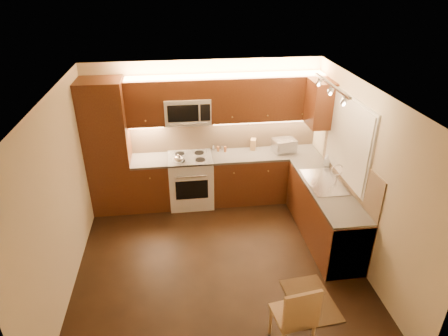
{
  "coord_description": "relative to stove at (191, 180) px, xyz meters",
  "views": [
    {
      "loc": [
        -0.49,
        -4.41,
        3.83
      ],
      "look_at": [
        0.15,
        0.55,
        1.25
      ],
      "focal_mm": 31.26,
      "sensor_mm": 36.0,
      "label": 1
    }
  ],
  "objects": [
    {
      "name": "floor",
      "position": [
        0.3,
        -1.68,
        -0.46
      ],
      "size": [
        4.0,
        4.0,
        0.01
      ],
      "primitive_type": "cube",
      "color": "black",
      "rests_on": "ground"
    },
    {
      "name": "ceiling",
      "position": [
        0.3,
        -1.68,
        2.04
      ],
      "size": [
        4.0,
        4.0,
        0.01
      ],
      "primitive_type": "cube",
      "color": "beige",
      "rests_on": "ground"
    },
    {
      "name": "wall_back",
      "position": [
        0.3,
        0.32,
        0.79
      ],
      "size": [
        4.0,
        0.01,
        2.5
      ],
      "primitive_type": "cube",
      "color": "beige",
      "rests_on": "ground"
    },
    {
      "name": "wall_front",
      "position": [
        0.3,
        -3.67,
        0.79
      ],
      "size": [
        4.0,
        0.01,
        2.5
      ],
      "primitive_type": "cube",
      "color": "beige",
      "rests_on": "ground"
    },
    {
      "name": "wall_left",
      "position": [
        -1.7,
        -1.68,
        0.79
      ],
      "size": [
        0.01,
        4.0,
        2.5
      ],
      "primitive_type": "cube",
      "color": "beige",
      "rests_on": "ground"
    },
    {
      "name": "wall_right",
      "position": [
        2.3,
        -1.68,
        0.79
      ],
      "size": [
        0.01,
        4.0,
        2.5
      ],
      "primitive_type": "cube",
      "color": "beige",
      "rests_on": "ground"
    },
    {
      "name": "pantry",
      "position": [
        -1.35,
        0.02,
        0.69
      ],
      "size": [
        0.7,
        0.6,
        2.3
      ],
      "primitive_type": "cube",
      "color": "#461A0F",
      "rests_on": "floor"
    },
    {
      "name": "base_cab_back_left",
      "position": [
        -0.69,
        0.02,
        -0.03
      ],
      "size": [
        0.62,
        0.6,
        0.86
      ],
      "primitive_type": "cube",
      "color": "#461A0F",
      "rests_on": "floor"
    },
    {
      "name": "counter_back_left",
      "position": [
        -0.69,
        0.02,
        0.42
      ],
      "size": [
        0.62,
        0.6,
        0.04
      ],
      "primitive_type": "cube",
      "color": "#34322F",
      "rests_on": "base_cab_back_left"
    },
    {
      "name": "base_cab_back_right",
      "position": [
        1.34,
        0.02,
        -0.03
      ],
      "size": [
        1.92,
        0.6,
        0.86
      ],
      "primitive_type": "cube",
      "color": "#461A0F",
      "rests_on": "floor"
    },
    {
      "name": "counter_back_right",
      "position": [
        1.34,
        0.02,
        0.42
      ],
      "size": [
        1.92,
        0.6,
        0.04
      ],
      "primitive_type": "cube",
      "color": "#34322F",
      "rests_on": "base_cab_back_right"
    },
    {
      "name": "base_cab_right",
      "position": [
        2.0,
        -1.28,
        -0.03
      ],
      "size": [
        0.6,
        2.0,
        0.86
      ],
      "primitive_type": "cube",
      "color": "#461A0F",
      "rests_on": "floor"
    },
    {
      "name": "counter_right",
      "position": [
        2.0,
        -1.28,
        0.42
      ],
      "size": [
        0.6,
        2.0,
        0.04
      ],
      "primitive_type": "cube",
      "color": "#34322F",
      "rests_on": "base_cab_right"
    },
    {
      "name": "dishwasher",
      "position": [
        2.0,
        -1.98,
        -0.03
      ],
      "size": [
        0.58,
        0.6,
        0.84
      ],
      "primitive_type": "cube",
      "color": "silver",
      "rests_on": "floor"
    },
    {
      "name": "backsplash_back",
      "position": [
        0.65,
        0.31,
        0.74
      ],
      "size": [
        3.3,
        0.02,
        0.6
      ],
      "primitive_type": "cube",
      "color": "tan",
      "rests_on": "wall_back"
    },
    {
      "name": "backsplash_right",
      "position": [
        2.29,
        -1.28,
        0.74
      ],
      "size": [
        0.02,
        2.0,
        0.6
      ],
      "primitive_type": "cube",
      "color": "tan",
      "rests_on": "wall_right"
    },
    {
      "name": "upper_cab_back_left",
      "position": [
        -0.69,
        0.15,
        1.42
      ],
      "size": [
        0.62,
        0.35,
        0.75
      ],
      "primitive_type": "cube",
      "color": "#461A0F",
      "rests_on": "wall_back"
    },
    {
      "name": "upper_cab_back_right",
      "position": [
        1.34,
        0.15,
        1.42
      ],
      "size": [
        1.92,
        0.35,
        0.75
      ],
      "primitive_type": "cube",
      "color": "#461A0F",
      "rests_on": "wall_back"
    },
    {
      "name": "upper_cab_bridge",
      "position": [
        0.0,
        0.15,
        1.63
      ],
      "size": [
        0.76,
        0.35,
        0.31
      ],
      "primitive_type": "cube",
      "color": "#461A0F",
      "rests_on": "wall_back"
    },
    {
      "name": "upper_cab_right_corner",
      "position": [
        2.12,
        -0.28,
        1.42
      ],
      "size": [
        0.35,
        0.5,
        0.75
      ],
      "primitive_type": "cube",
      "color": "#461A0F",
      "rests_on": "wall_right"
    },
    {
      "name": "stove",
      "position": [
        0.0,
        0.0,
        0.0
      ],
      "size": [
        0.76,
        0.65,
        0.92
      ],
      "primitive_type": null,
      "color": "silver",
      "rests_on": "floor"
    },
    {
      "name": "microwave",
      "position": [
        0.0,
        0.14,
        1.26
      ],
      "size": [
        0.76,
        0.38,
        0.44
      ],
      "primitive_type": null,
      "color": "silver",
      "rests_on": "wall_back"
    },
    {
      "name": "window_frame",
      "position": [
        2.29,
        -1.12,
        1.14
      ],
      "size": [
        0.03,
        1.44,
        1.24
      ],
      "primitive_type": "cube",
      "color": "silver",
      "rests_on": "wall_right"
    },
    {
      "name": "window_blinds",
      "position": [
        2.27,
        -1.12,
        1.14
      ],
      "size": [
        0.02,
        1.36,
        1.16
      ],
      "primitive_type": "cube",
      "color": "silver",
      "rests_on": "wall_right"
    },
    {
      "name": "sink",
      "position": [
        2.0,
        -1.12,
        0.52
      ],
      "size": [
        0.52,
        0.86,
        0.15
      ],
      "primitive_type": null,
      "color": "silver",
      "rests_on": "counter_right"
    },
    {
      "name": "faucet",
      "position": [
        2.18,
        -1.12,
        0.59
      ],
      "size": [
        0.2,
        0.04,
        0.3
      ],
      "primitive_type": null,
      "color": "silver",
      "rests_on": "counter_right"
    },
    {
      "name": "track_light_bar",
      "position": [
        1.85,
        -1.27,
        2.0
      ],
      "size": [
        0.04,
        1.2,
        0.03
      ],
      "primitive_type": "cube",
      "color": "silver",
      "rests_on": "ceiling"
    },
    {
      "name": "kettle",
      "position": [
        -0.19,
        -0.21,
        0.55
      ],
      "size": [
        0.21,
        0.21,
        0.19
      ],
      "primitive_type": null,
      "rotation": [
        0.0,
        0.0,
        0.39
      ],
      "color": "silver",
      "rests_on": "stove"
    },
    {
      "name": "toaster_oven",
      "position": [
        1.68,
        0.06,
        0.55
      ],
      "size": [
        0.43,
        0.35,
        0.23
      ],
      "primitive_type": "cube",
      "rotation": [
        0.0,
        0.0,
        0.18
      ],
      "color": "silver",
      "rests_on": "counter_back_right"
    },
    {
      "name": "knife_block",
      "position": [
        1.15,
        0.22,
        0.54
      ],
      "size": [
        0.13,
        0.16,
        0.2
      ],
      "primitive_type": "cube",
      "rotation": [
        0.0,
        0.0,
        -0.29
      ],
      "color": "olive",
      "rests_on": "counter_back_right"
    },
    {
      "name": "spice_jar_a",
      "position": [
        0.6,
        0.25,
        0.49
      ],
      "size": [
        0.05,
        0.05,
        0.09
      ],
      "primitive_type": "cylinder",
      "rotation": [
        0.0,
        0.0,
        0.15
      ],
      "color": "silver",
      "rests_on": "counter_back_right"
    },
    {
      "name": "spice_jar_b",
      "position": [
        0.64,
        0.17,
        0.49
      ],
      "size": [
        0.05,
        0.05,
        0.1
      ],
      "primitive_type": "cylinder",
      "rotation": [
        0.0,
        0.0,
        -0.18
      ],
      "color": "brown",
      "rests_on": "counter_back_right"
    },
    {
      "name": "spice_jar_c",
      "position": [
        0.44,
        0.26,
        0.49
      ],
      "size": [
        0.05,
        0.05,
        0.1
      ],
      "primitive_type": "cylinder",
      "rotation": [
        0.0,
        0.0,
        -0.22
      ],
      "color": "silver",
      "rests_on": "counter_back_right"
    },
    {
      "name": "spice_jar_d",
      "position": [
        0.51,
        0.21,
        0.49
      ],
      "size": [
        0.05,
        0.05,
        0.09
      ],
      "primitive_type": "cylinder",
      "rotation": [
        0.0,
        0.0,
        -0.36
      ],
      "color": "brown",
      "rests_on": "counter_back_right"
    },
    {
      "name": "soap_bottle",
      "position": [
        2.24,
        -0.57,
        0.54
      ],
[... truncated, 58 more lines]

